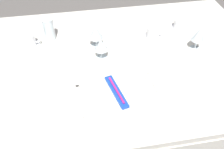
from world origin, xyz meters
name	(u,v)px	position (x,y,z in m)	size (l,w,h in m)	color
ground_plane	(110,132)	(0.00, 0.00, 0.00)	(6.00, 6.00, 0.00)	slate
dining_table	(109,69)	(0.00, 0.00, 0.66)	(1.80, 1.11, 0.74)	silver
dinner_plate	(116,94)	(-0.01, -0.27, 0.75)	(0.27, 0.27, 0.02)	white
toothbrush_package	(116,91)	(-0.01, -0.27, 0.77)	(0.08, 0.21, 0.02)	blue
fork_outer	(79,97)	(-0.18, -0.25, 0.74)	(0.03, 0.23, 0.00)	beige
dinner_knife	(150,88)	(0.16, -0.26, 0.74)	(0.03, 0.22, 0.00)	beige
spoon_soup	(153,83)	(0.18, -0.23, 0.74)	(0.03, 0.21, 0.01)	beige
saucer_left	(29,46)	(-0.44, 0.18, 0.74)	(0.13, 0.13, 0.01)	white
coffee_cup_left	(28,40)	(-0.44, 0.18, 0.79)	(0.11, 0.09, 0.07)	white
saucer_right	(180,29)	(0.49, 0.21, 0.74)	(0.13, 0.13, 0.01)	white
coffee_cup_right	(181,24)	(0.49, 0.21, 0.78)	(0.11, 0.08, 0.06)	white
saucer_far	(152,38)	(0.29, 0.14, 0.74)	(0.12, 0.12, 0.01)	white
coffee_cup_far	(153,33)	(0.29, 0.14, 0.78)	(0.10, 0.08, 0.07)	white
wine_glass_centre	(101,46)	(-0.04, 0.01, 0.83)	(0.07, 0.07, 0.13)	silver
wine_glass_left	(96,33)	(-0.06, 0.12, 0.83)	(0.08, 0.08, 0.13)	silver
wine_glass_right	(199,35)	(0.50, 0.00, 0.83)	(0.07, 0.07, 0.14)	silver
drink_tumbler	(49,31)	(-0.32, 0.24, 0.80)	(0.06, 0.06, 0.13)	silver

